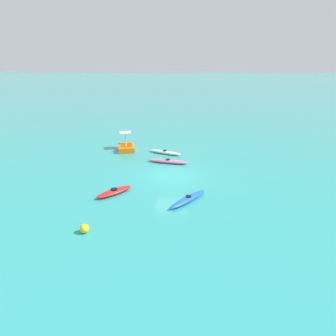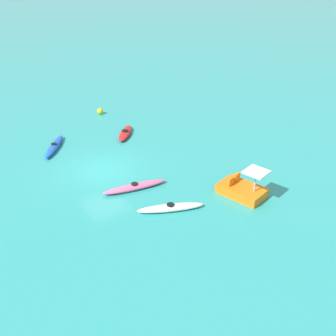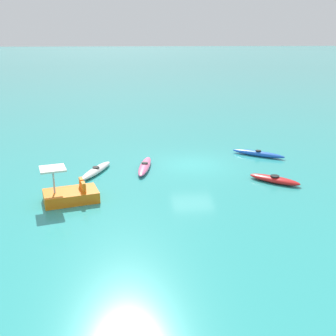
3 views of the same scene
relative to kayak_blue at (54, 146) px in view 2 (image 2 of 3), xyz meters
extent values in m
plane|color=teal|center=(4.36, 1.33, -0.16)|extent=(600.00, 600.00, 0.00)
ellipsoid|color=blue|center=(0.00, 0.00, 0.00)|extent=(3.06, 2.47, 0.32)
cylinder|color=black|center=(0.00, 0.00, 0.18)|extent=(0.49, 0.49, 0.05)
ellipsoid|color=pink|center=(7.25, 1.87, 0.00)|extent=(1.20, 3.57, 0.32)
cylinder|color=black|center=(7.25, 1.87, 0.18)|extent=(0.42, 0.42, 0.05)
ellipsoid|color=red|center=(0.69, 4.85, 0.00)|extent=(2.50, 2.29, 0.32)
cylinder|color=black|center=(0.69, 4.85, 0.18)|extent=(0.64, 0.64, 0.05)
ellipsoid|color=white|center=(9.96, 2.37, 0.00)|extent=(1.86, 3.30, 0.32)
cylinder|color=black|center=(9.96, 2.37, 0.18)|extent=(0.49, 0.49, 0.05)
cube|color=orange|center=(10.85, 6.30, 0.09)|extent=(2.70, 2.06, 0.50)
cube|color=orange|center=(10.25, 6.45, 0.56)|extent=(0.27, 0.47, 0.44)
cube|color=orange|center=(10.40, 5.87, 0.56)|extent=(0.27, 0.47, 0.44)
cylinder|color=#B2B2B7|center=(11.53, 6.48, 0.89)|extent=(0.08, 0.08, 1.10)
cube|color=silver|center=(11.53, 6.48, 1.48)|extent=(1.34, 1.34, 0.08)
sphere|color=yellow|center=(-3.99, 5.15, 0.07)|extent=(0.47, 0.47, 0.47)
camera|label=1|loc=(-16.29, -0.08, 7.85)|focal=31.02mm
camera|label=2|loc=(23.39, -6.77, 11.23)|focal=42.46mm
camera|label=3|loc=(8.25, 24.04, 7.05)|focal=43.67mm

